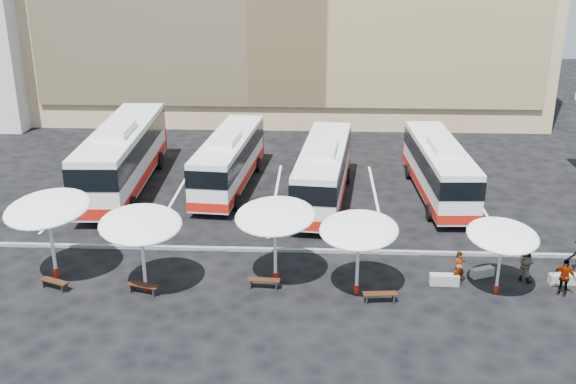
{
  "coord_description": "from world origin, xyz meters",
  "views": [
    {
      "loc": [
        2.52,
        -29.55,
        14.38
      ],
      "look_at": [
        1.0,
        3.0,
        2.2
      ],
      "focal_mm": 42.0,
      "sensor_mm": 36.0,
      "label": 1
    }
  ],
  "objects_px": {
    "passenger_1": "(526,263)",
    "bus_0": "(123,154)",
    "bus_3": "(439,167)",
    "sunshade_3": "(359,230)",
    "bus_1": "(229,159)",
    "wood_bench_2": "(264,281)",
    "conc_bench_2": "(563,279)",
    "wood_bench_1": "(143,287)",
    "passenger_2": "(564,277)",
    "sunshade_1": "(141,225)",
    "passenger_0": "(459,268)",
    "bus_2": "(324,170)",
    "wood_bench_0": "(55,283)",
    "wood_bench_3": "(380,295)",
    "sunshade_2": "(275,216)",
    "conc_bench_1": "(482,272)",
    "conc_bench_0": "(444,280)",
    "sunshade_0": "(48,209)",
    "sunshade_4": "(503,236)"
  },
  "relations": [
    {
      "from": "passenger_1",
      "to": "bus_0",
      "type": "bearing_deg",
      "value": 17.22
    },
    {
      "from": "bus_0",
      "to": "sunshade_4",
      "type": "height_order",
      "value": "bus_0"
    },
    {
      "from": "sunshade_1",
      "to": "passenger_1",
      "type": "relative_size",
      "value": 2.73
    },
    {
      "from": "bus_2",
      "to": "bus_3",
      "type": "xyz_separation_m",
      "value": [
        6.82,
        1.03,
        -0.05
      ]
    },
    {
      "from": "passenger_2",
      "to": "passenger_0",
      "type": "bearing_deg",
      "value": -152.86
    },
    {
      "from": "bus_2",
      "to": "wood_bench_0",
      "type": "xyz_separation_m",
      "value": [
        -11.8,
        -11.36,
        -1.55
      ]
    },
    {
      "from": "bus_1",
      "to": "sunshade_3",
      "type": "height_order",
      "value": "bus_1"
    },
    {
      "from": "sunshade_2",
      "to": "conc_bench_1",
      "type": "distance_m",
      "value": 9.89
    },
    {
      "from": "bus_3",
      "to": "sunshade_1",
      "type": "relative_size",
      "value": 2.45
    },
    {
      "from": "wood_bench_2",
      "to": "passenger_0",
      "type": "height_order",
      "value": "passenger_0"
    },
    {
      "from": "bus_3",
      "to": "sunshade_3",
      "type": "height_order",
      "value": "bus_3"
    },
    {
      "from": "bus_2",
      "to": "conc_bench_1",
      "type": "height_order",
      "value": "bus_2"
    },
    {
      "from": "wood_bench_1",
      "to": "wood_bench_3",
      "type": "xyz_separation_m",
      "value": [
        10.18,
        -0.3,
        0.0
      ]
    },
    {
      "from": "bus_0",
      "to": "wood_bench_1",
      "type": "distance_m",
      "value": 14.02
    },
    {
      "from": "bus_1",
      "to": "sunshade_3",
      "type": "bearing_deg",
      "value": -56.17
    },
    {
      "from": "passenger_2",
      "to": "passenger_1",
      "type": "bearing_deg",
      "value": 173.81
    },
    {
      "from": "passenger_0",
      "to": "sunshade_2",
      "type": "bearing_deg",
      "value": 158.67
    },
    {
      "from": "passenger_2",
      "to": "bus_0",
      "type": "bearing_deg",
      "value": -171.73
    },
    {
      "from": "bus_0",
      "to": "sunshade_1",
      "type": "relative_size",
      "value": 2.92
    },
    {
      "from": "wood_bench_2",
      "to": "conc_bench_0",
      "type": "height_order",
      "value": "conc_bench_0"
    },
    {
      "from": "sunshade_3",
      "to": "conc_bench_0",
      "type": "height_order",
      "value": "sunshade_3"
    },
    {
      "from": "sunshade_4",
      "to": "passenger_1",
      "type": "distance_m",
      "value": 2.7
    },
    {
      "from": "bus_2",
      "to": "wood_bench_1",
      "type": "relative_size",
      "value": 7.93
    },
    {
      "from": "sunshade_1",
      "to": "wood_bench_1",
      "type": "xyz_separation_m",
      "value": [
        -0.02,
        -0.29,
        -2.8
      ]
    },
    {
      "from": "sunshade_4",
      "to": "bus_2",
      "type": "bearing_deg",
      "value": 124.85
    },
    {
      "from": "bus_0",
      "to": "wood_bench_2",
      "type": "height_order",
      "value": "bus_0"
    },
    {
      "from": "sunshade_1",
      "to": "wood_bench_0",
      "type": "relative_size",
      "value": 3.29
    },
    {
      "from": "sunshade_2",
      "to": "wood_bench_3",
      "type": "relative_size",
      "value": 3.03
    },
    {
      "from": "sunshade_2",
      "to": "passenger_0",
      "type": "bearing_deg",
      "value": 0.79
    },
    {
      "from": "conc_bench_0",
      "to": "bus_3",
      "type": "bearing_deg",
      "value": 82.57
    },
    {
      "from": "sunshade_2",
      "to": "sunshade_3",
      "type": "bearing_deg",
      "value": -15.11
    },
    {
      "from": "sunshade_0",
      "to": "conc_bench_0",
      "type": "height_order",
      "value": "sunshade_0"
    },
    {
      "from": "sunshade_4",
      "to": "wood_bench_0",
      "type": "bearing_deg",
      "value": -178.27
    },
    {
      "from": "bus_3",
      "to": "bus_0",
      "type": "bearing_deg",
      "value": 175.61
    },
    {
      "from": "sunshade_3",
      "to": "wood_bench_2",
      "type": "bearing_deg",
      "value": 176.56
    },
    {
      "from": "wood_bench_2",
      "to": "passenger_0",
      "type": "xyz_separation_m",
      "value": [
        8.63,
        0.84,
        0.45
      ]
    },
    {
      "from": "conc_bench_0",
      "to": "passenger_1",
      "type": "height_order",
      "value": "passenger_1"
    },
    {
      "from": "bus_0",
      "to": "conc_bench_2",
      "type": "relative_size",
      "value": 10.93
    },
    {
      "from": "bus_3",
      "to": "wood_bench_1",
      "type": "xyz_separation_m",
      "value": [
        -14.63,
        -12.6,
        -1.48
      ]
    },
    {
      "from": "wood_bench_1",
      "to": "passenger_2",
      "type": "relative_size",
      "value": 0.89
    },
    {
      "from": "bus_0",
      "to": "wood_bench_3",
      "type": "bearing_deg",
      "value": -44.89
    },
    {
      "from": "conc_bench_2",
      "to": "passenger_0",
      "type": "bearing_deg",
      "value": -177.54
    },
    {
      "from": "bus_3",
      "to": "passenger_2",
      "type": "height_order",
      "value": "bus_3"
    },
    {
      "from": "wood_bench_2",
      "to": "sunshade_3",
      "type": "bearing_deg",
      "value": -3.44
    },
    {
      "from": "passenger_0",
      "to": "conc_bench_2",
      "type": "bearing_deg",
      "value": -19.66
    },
    {
      "from": "wood_bench_2",
      "to": "conc_bench_0",
      "type": "distance_m",
      "value": 8.03
    },
    {
      "from": "wood_bench_1",
      "to": "conc_bench_2",
      "type": "bearing_deg",
      "value": 5.42
    },
    {
      "from": "sunshade_1",
      "to": "conc_bench_0",
      "type": "xyz_separation_m",
      "value": [
        13.16,
        1.15,
        -2.89
      ]
    },
    {
      "from": "bus_2",
      "to": "sunshade_3",
      "type": "height_order",
      "value": "bus_2"
    },
    {
      "from": "wood_bench_0",
      "to": "wood_bench_3",
      "type": "relative_size",
      "value": 0.95
    }
  ]
}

